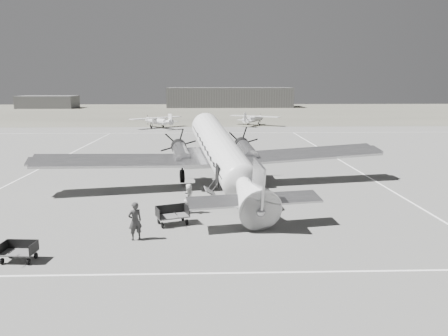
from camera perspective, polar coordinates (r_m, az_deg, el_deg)
ground at (r=32.53m, az=1.29°, el=-3.25°), size 260.00×260.00×0.00m
taxi_line_near at (r=19.30m, az=3.60°, el=-13.50°), size 60.00×0.15×0.01m
taxi_line_right at (r=35.27m, az=21.18°, el=-2.87°), size 0.15×80.00×0.01m
taxi_line_left at (r=45.27m, az=-22.85°, el=-0.05°), size 0.15×60.00×0.01m
taxi_line_horizon at (r=71.95m, az=-0.43°, el=4.62°), size 90.00×0.15×0.01m
grass_infield at (r=126.75m, az=-1.05°, el=7.38°), size 260.00×90.00×0.01m
hangar_main at (r=151.70m, az=0.73°, el=9.22°), size 42.00×14.00×6.60m
shed_secondary at (r=155.98m, az=-22.02°, el=8.00°), size 18.00×10.00×4.00m
dc3_airliner at (r=32.30m, az=-0.11°, el=1.50°), size 31.19×24.35×5.34m
light_plane_left at (r=80.72m, az=-8.64°, el=5.96°), size 13.46×13.23×2.17m
light_plane_right at (r=84.75m, az=3.89°, el=6.27°), size 12.96×12.25×2.12m
baggage_cart_near at (r=25.41m, az=-6.74°, el=-6.17°), size 2.24×1.91×1.07m
baggage_cart_far at (r=22.32m, az=-25.24°, el=-9.88°), size 1.67×1.24×0.90m
ground_crew at (r=23.18m, az=-11.54°, el=-6.79°), size 0.88×0.79×2.02m
ramp_agent at (r=27.37m, az=-4.54°, el=-4.16°), size 1.01×1.06×1.73m
passenger at (r=28.89m, az=-4.60°, el=-3.55°), size 0.64×0.84×1.52m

